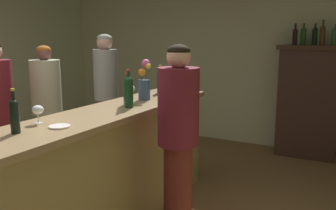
# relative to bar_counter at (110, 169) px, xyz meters

# --- Properties ---
(wall_back) EXTENTS (5.59, 0.12, 2.82)m
(wall_back) POSITION_rel_bar_counter_xyz_m (-0.35, 3.23, 0.87)
(wall_back) COLOR #B6BC90
(wall_back) RESTS_ON ground
(bar_counter) EXTENTS (0.60, 2.78, 1.07)m
(bar_counter) POSITION_rel_bar_counter_xyz_m (0.00, 0.00, 0.00)
(bar_counter) COLOR olive
(bar_counter) RESTS_ON ground
(display_cabinet) EXTENTS (0.89, 0.41, 1.58)m
(display_cabinet) POSITION_rel_bar_counter_xyz_m (1.24, 2.93, 0.28)
(display_cabinet) COLOR #3B271E
(display_cabinet) RESTS_ON ground
(wine_bottle_merlot) EXTENTS (0.08, 0.08, 0.34)m
(wine_bottle_merlot) POSITION_rel_bar_counter_xyz_m (0.09, 0.18, 0.68)
(wine_bottle_merlot) COLOR #113919
(wine_bottle_merlot) RESTS_ON bar_counter
(wine_bottle_malbec) EXTENTS (0.07, 0.07, 0.31)m
(wine_bottle_malbec) POSITION_rel_bar_counter_xyz_m (0.16, 0.99, 0.68)
(wine_bottle_malbec) COLOR #2C4C34
(wine_bottle_malbec) RESTS_ON bar_counter
(wine_bottle_rose) EXTENTS (0.06, 0.06, 0.29)m
(wine_bottle_rose) POSITION_rel_bar_counter_xyz_m (-0.06, -0.89, 0.66)
(wine_bottle_rose) COLOR black
(wine_bottle_rose) RESTS_ON bar_counter
(wine_bottle_syrah) EXTENTS (0.08, 0.08, 0.30)m
(wine_bottle_syrah) POSITION_rel_bar_counter_xyz_m (0.00, 0.29, 0.66)
(wine_bottle_syrah) COLOR #2D5334
(wine_bottle_syrah) RESTS_ON bar_counter
(wine_bottle_chardonnay) EXTENTS (0.07, 0.07, 0.31)m
(wine_bottle_chardonnay) POSITION_rel_bar_counter_xyz_m (-0.10, 1.07, 0.67)
(wine_bottle_chardonnay) COLOR black
(wine_bottle_chardonnay) RESTS_ON bar_counter
(wine_glass_front) EXTENTS (0.06, 0.06, 0.15)m
(wine_glass_front) POSITION_rel_bar_counter_xyz_m (-0.09, 0.49, 0.64)
(wine_glass_front) COLOR white
(wine_glass_front) RESTS_ON bar_counter
(wine_glass_mid) EXTENTS (0.08, 0.08, 0.13)m
(wine_glass_mid) POSITION_rel_bar_counter_xyz_m (-0.14, -0.63, 0.63)
(wine_glass_mid) COLOR white
(wine_glass_mid) RESTS_ON bar_counter
(flower_arrangement) EXTENTS (0.13, 0.14, 0.40)m
(flower_arrangement) POSITION_rel_bar_counter_xyz_m (-0.01, 0.60, 0.70)
(flower_arrangement) COLOR #314968
(flower_arrangement) RESTS_ON bar_counter
(cheese_plate) EXTENTS (0.15, 0.15, 0.01)m
(cheese_plate) POSITION_rel_bar_counter_xyz_m (0.08, -0.64, 0.54)
(cheese_plate) COLOR white
(cheese_plate) RESTS_ON bar_counter
(display_bottle_left) EXTENTS (0.07, 0.07, 0.30)m
(display_bottle_left) POSITION_rel_bar_counter_xyz_m (1.00, 2.93, 1.17)
(display_bottle_left) COLOR black
(display_bottle_left) RESTS_ON display_cabinet
(display_bottle_midleft) EXTENTS (0.07, 0.07, 0.29)m
(display_bottle_midleft) POSITION_rel_bar_counter_xyz_m (1.11, 2.93, 1.17)
(display_bottle_midleft) COLOR #1B3F18
(display_bottle_midleft) RESTS_ON display_cabinet
(display_bottle_center) EXTENTS (0.07, 0.07, 0.31)m
(display_bottle_center) POSITION_rel_bar_counter_xyz_m (1.26, 2.93, 1.17)
(display_bottle_center) COLOR black
(display_bottle_center) RESTS_ON display_cabinet
(display_bottle_midright) EXTENTS (0.07, 0.07, 0.34)m
(display_bottle_midright) POSITION_rel_bar_counter_xyz_m (1.35, 2.93, 1.18)
(display_bottle_midright) COLOR #4B2B14
(display_bottle_midright) RESTS_ON display_cabinet
(display_bottle_right) EXTENTS (0.07, 0.07, 0.30)m
(display_bottle_right) POSITION_rel_bar_counter_xyz_m (1.50, 2.93, 1.16)
(display_bottle_right) COLOR #2E4E2E
(display_bottle_right) RESTS_ON display_cabinet
(patron_redhead) EXTENTS (0.34, 0.34, 1.60)m
(patron_redhead) POSITION_rel_bar_counter_xyz_m (-1.32, 0.54, 0.33)
(patron_redhead) COLOR #B5A78E
(patron_redhead) RESTS_ON ground
(patron_in_grey) EXTENTS (0.32, 0.32, 1.73)m
(patron_in_grey) POSITION_rel_bar_counter_xyz_m (-1.09, 1.36, 0.43)
(patron_in_grey) COLOR brown
(patron_in_grey) RESTS_ON ground
(bartender) EXTENTS (0.33, 0.33, 1.64)m
(bartender) POSITION_rel_bar_counter_xyz_m (0.64, 0.07, 0.36)
(bartender) COLOR maroon
(bartender) RESTS_ON ground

